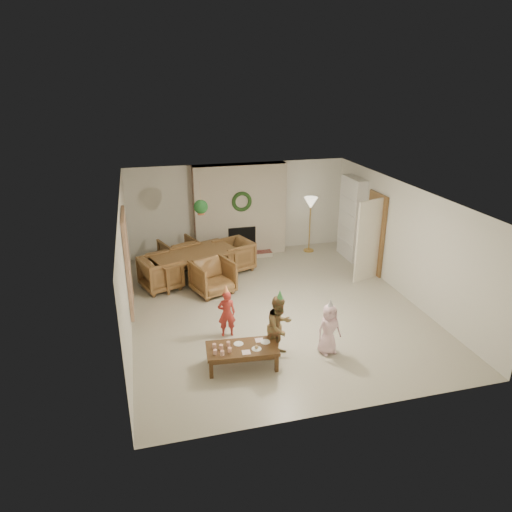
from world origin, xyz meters
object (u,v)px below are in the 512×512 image
object	(u,v)px
child_plaid	(279,327)
child_pink	(329,329)
coffee_table_top	(242,349)
dining_chair_right	(234,255)
child_red	(227,313)
dining_chair_left	(161,273)
dining_table	(195,266)
dining_chair_far	(179,254)
dining_chair_near	(213,277)

from	to	relation	value
child_plaid	child_pink	size ratio (longest dim) A/B	1.21
coffee_table_top	child_pink	distance (m)	1.60
dining_chair_right	child_pink	world-z (taller)	child_pink
child_red	dining_chair_left	bearing A→B (deg)	-62.57
child_plaid	dining_table	bearing A→B (deg)	77.07
dining_chair_left	child_pink	distance (m)	4.42
child_plaid	dining_chair_right	bearing A→B (deg)	61.13
dining_table	dining_chair_right	size ratio (longest dim) A/B	2.34
dining_chair_left	dining_chair_right	world-z (taller)	same
dining_chair_far	child_plaid	bearing A→B (deg)	86.47
dining_table	dining_chair_far	size ratio (longest dim) A/B	2.34
dining_chair_far	coffee_table_top	size ratio (longest dim) A/B	0.71
dining_table	dining_chair_far	bearing A→B (deg)	90.00
dining_chair_far	child_pink	xyz separation A→B (m)	(2.20, -4.61, 0.08)
child_pink	child_red	bearing A→B (deg)	137.77
dining_table	dining_chair_left	bearing A→B (deg)	-180.00
dining_table	dining_chair_near	bearing A→B (deg)	-90.00
dining_chair_far	dining_chair_near	bearing A→B (deg)	90.00
dining_chair_right	coffee_table_top	world-z (taller)	dining_chair_right
coffee_table_top	child_pink	xyz separation A→B (m)	(1.59, 0.03, 0.13)
dining_chair_near	dining_table	bearing A→B (deg)	90.00
dining_chair_left	child_red	distance (m)	2.67
dining_chair_near	child_red	world-z (taller)	child_red
dining_chair_near	child_red	size ratio (longest dim) A/B	0.92
dining_chair_near	dining_chair_left	size ratio (longest dim) A/B	1.00
dining_table	child_red	xyz separation A→B (m)	(0.25, -2.75, 0.11)
dining_chair_near	child_red	distance (m)	1.92
dining_table	child_red	world-z (taller)	child_red
dining_table	child_red	distance (m)	2.76
dining_chair_left	child_red	size ratio (longest dim) A/B	0.92
dining_chair_right	child_red	world-z (taller)	child_red
dining_chair_right	coffee_table_top	bearing A→B (deg)	-29.90
dining_chair_left	dining_chair_right	xyz separation A→B (m)	(1.87, 0.68, 0.00)
dining_chair_far	dining_chair_left	world-z (taller)	same
child_plaid	coffee_table_top	bearing A→B (deg)	164.91
dining_chair_near	child_plaid	bearing A→B (deg)	-95.69
dining_table	coffee_table_top	bearing A→B (deg)	-105.36
coffee_table_top	child_plaid	distance (m)	0.77
coffee_table_top	child_red	size ratio (longest dim) A/B	1.30
child_red	dining_chair_near	bearing A→B (deg)	-88.03
dining_table	dining_chair_near	size ratio (longest dim) A/B	2.34
dining_chair_near	child_plaid	world-z (taller)	child_plaid
child_pink	dining_chair_far	bearing A→B (deg)	105.40
dining_chair_left	coffee_table_top	size ratio (longest dim) A/B	0.71
dining_chair_far	child_plaid	xyz separation A→B (m)	(1.32, -4.48, 0.18)
child_red	child_pink	bearing A→B (deg)	151.41
dining_chair_right	child_plaid	bearing A→B (deg)	-20.30
dining_chair_left	dining_chair_far	bearing A→B (deg)	-45.00
coffee_table_top	child_pink	size ratio (longest dim) A/B	1.28
dining_chair_left	child_plaid	distance (m)	3.82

